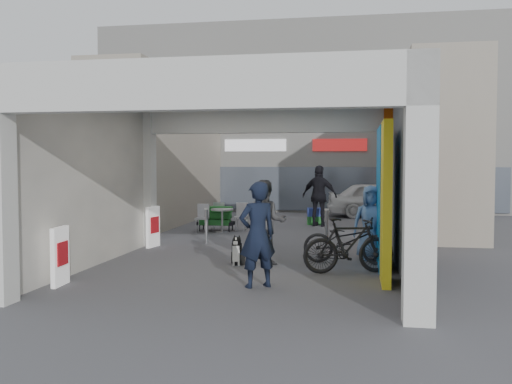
% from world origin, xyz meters
% --- Properties ---
extents(ground, '(90.00, 90.00, 0.00)m').
position_xyz_m(ground, '(0.00, 0.00, 0.00)').
color(ground, '#4F4F54').
rests_on(ground, ground).
extents(arcade_canopy, '(6.40, 6.45, 6.40)m').
position_xyz_m(arcade_canopy, '(0.54, -0.82, 2.30)').
color(arcade_canopy, silver).
rests_on(arcade_canopy, ground).
extents(far_building, '(18.00, 4.08, 8.00)m').
position_xyz_m(far_building, '(-0.00, 13.99, 3.99)').
color(far_building, silver).
rests_on(far_building, ground).
extents(plaza_bldg_left, '(2.00, 9.00, 5.00)m').
position_xyz_m(plaza_bldg_left, '(-4.50, 7.50, 2.50)').
color(plaza_bldg_left, '#A19585').
rests_on(plaza_bldg_left, ground).
extents(plaza_bldg_right, '(2.00, 9.00, 5.00)m').
position_xyz_m(plaza_bldg_right, '(4.50, 7.50, 2.50)').
color(plaza_bldg_right, '#A19585').
rests_on(plaza_bldg_right, ground).
extents(bollard_left, '(0.09, 0.09, 0.90)m').
position_xyz_m(bollard_left, '(-1.59, 2.55, 0.45)').
color(bollard_left, gray).
rests_on(bollard_left, ground).
extents(bollard_center, '(0.09, 0.09, 0.96)m').
position_xyz_m(bollard_center, '(-0.00, 2.54, 0.48)').
color(bollard_center, gray).
rests_on(bollard_center, ground).
extents(bollard_right, '(0.09, 0.09, 0.93)m').
position_xyz_m(bollard_right, '(1.48, 2.52, 0.46)').
color(bollard_right, gray).
rests_on(bollard_right, ground).
extents(advert_board_near, '(0.13, 0.55, 1.00)m').
position_xyz_m(advert_board_near, '(-2.75, -2.70, 0.51)').
color(advert_board_near, white).
rests_on(advert_board_near, ground).
extents(advert_board_far, '(0.18, 0.56, 1.00)m').
position_xyz_m(advert_board_far, '(-2.75, 1.78, 0.51)').
color(advert_board_far, white).
rests_on(advert_board_far, ground).
extents(cafe_set, '(1.41, 1.14, 0.85)m').
position_xyz_m(cafe_set, '(-1.85, 5.17, 0.30)').
color(cafe_set, '#ACACB1').
rests_on(cafe_set, ground).
extents(produce_stand, '(1.11, 0.60, 0.73)m').
position_xyz_m(produce_stand, '(-2.03, 5.32, 0.29)').
color(produce_stand, black).
rests_on(produce_stand, ground).
extents(crate_stack, '(0.49, 0.40, 0.56)m').
position_xyz_m(crate_stack, '(0.80, 7.56, 0.28)').
color(crate_stack, '#1C6224').
rests_on(crate_stack, ground).
extents(border_collie, '(0.23, 0.45, 0.62)m').
position_xyz_m(border_collie, '(-0.19, -0.26, 0.25)').
color(border_collie, black).
rests_on(border_collie, ground).
extents(man_with_dog, '(0.78, 0.71, 1.78)m').
position_xyz_m(man_with_dog, '(0.57, -2.25, 0.89)').
color(man_with_dog, black).
rests_on(man_with_dog, ground).
extents(man_back_turned, '(0.93, 0.77, 1.73)m').
position_xyz_m(man_back_turned, '(0.38, -0.16, 0.87)').
color(man_back_turned, '#3C3C3F').
rests_on(man_back_turned, ground).
extents(man_elderly, '(0.84, 0.60, 1.60)m').
position_xyz_m(man_elderly, '(2.51, 0.83, 0.80)').
color(man_elderly, '#5A7CAE').
rests_on(man_elderly, ground).
extents(man_crates, '(1.26, 0.78, 2.00)m').
position_xyz_m(man_crates, '(1.01, 7.06, 1.00)').
color(man_crates, black).
rests_on(man_crates, ground).
extents(bicycle_front, '(1.86, 0.75, 0.96)m').
position_xyz_m(bicycle_front, '(2.02, 0.27, 0.48)').
color(bicycle_front, black).
rests_on(bicycle_front, ground).
extents(bicycle_rear, '(1.82, 0.99, 1.05)m').
position_xyz_m(bicycle_rear, '(2.06, -0.74, 0.53)').
color(bicycle_rear, black).
rests_on(bicycle_rear, ground).
extents(white_van, '(4.12, 2.03, 1.35)m').
position_xyz_m(white_van, '(3.07, 10.67, 0.68)').
color(white_van, white).
rests_on(white_van, ground).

